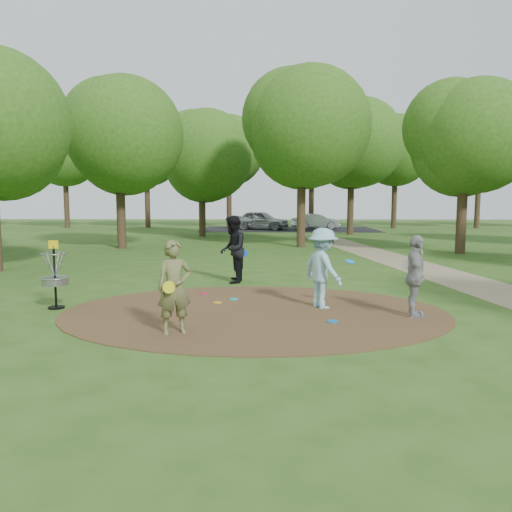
{
  "coord_description": "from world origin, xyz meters",
  "views": [
    {
      "loc": [
        0.27,
        -10.66,
        2.46
      ],
      "look_at": [
        0.0,
        1.2,
        1.1
      ],
      "focal_mm": 35.0,
      "sensor_mm": 36.0,
      "label": 1
    }
  ],
  "objects": [
    {
      "name": "ground",
      "position": [
        0.0,
        0.0,
        0.0
      ],
      "size": [
        100.0,
        100.0,
        0.0
      ],
      "primitive_type": "plane",
      "color": "#2D5119",
      "rests_on": "ground"
    },
    {
      "name": "dirt_clearing",
      "position": [
        0.0,
        0.0,
        0.01
      ],
      "size": [
        8.4,
        8.4,
        0.02
      ],
      "primitive_type": "cylinder",
      "color": "#47301C",
      "rests_on": "ground"
    },
    {
      "name": "footpath",
      "position": [
        6.5,
        2.0,
        0.01
      ],
      "size": [
        7.55,
        39.89,
        0.01
      ],
      "primitive_type": "cube",
      "rotation": [
        0.0,
        0.0,
        0.14
      ],
      "color": "#8C7A5B",
      "rests_on": "ground"
    },
    {
      "name": "parking_lot",
      "position": [
        2.0,
        30.0,
        0.0
      ],
      "size": [
        14.0,
        8.0,
        0.01
      ],
      "primitive_type": "cube",
      "color": "black",
      "rests_on": "ground"
    },
    {
      "name": "player_observer_with_disc",
      "position": [
        -1.42,
        -1.77,
        0.86
      ],
      "size": [
        0.74,
        0.62,
        1.72
      ],
      "color": "#66673B",
      "rests_on": "ground"
    },
    {
      "name": "player_throwing_with_disc",
      "position": [
        1.51,
        0.47,
        0.91
      ],
      "size": [
        1.36,
        1.35,
        1.82
      ],
      "color": "#90C8D7",
      "rests_on": "ground"
    },
    {
      "name": "player_walking_with_disc",
      "position": [
        -0.75,
        3.85,
        0.99
      ],
      "size": [
        0.84,
        1.0,
        1.98
      ],
      "color": "black",
      "rests_on": "ground"
    },
    {
      "name": "player_waiting_with_disc",
      "position": [
        3.34,
        -0.39,
        0.86
      ],
      "size": [
        0.6,
        1.07,
        1.73
      ],
      "color": "#959497",
      "rests_on": "ground"
    },
    {
      "name": "disc_ground_cyan",
      "position": [
        -0.55,
        1.29,
        0.03
      ],
      "size": [
        0.22,
        0.22,
        0.02
      ],
      "primitive_type": "cylinder",
      "color": "#18A7C5",
      "rests_on": "dirt_clearing"
    },
    {
      "name": "disc_ground_blue",
      "position": [
        1.58,
        -0.88,
        0.03
      ],
      "size": [
        0.22,
        0.22,
        0.02
      ],
      "primitive_type": "cylinder",
      "color": "blue",
      "rests_on": "dirt_clearing"
    },
    {
      "name": "disc_ground_red",
      "position": [
        -1.38,
        2.0,
        0.03
      ],
      "size": [
        0.22,
        0.22,
        0.02
      ],
      "primitive_type": "cylinder",
      "color": "#C11343",
      "rests_on": "dirt_clearing"
    },
    {
      "name": "car_left",
      "position": [
        -0.24,
        29.48,
        0.76
      ],
      "size": [
        4.79,
        3.08,
        1.52
      ],
      "primitive_type": "imported",
      "rotation": [
        0.0,
        0.0,
        1.26
      ],
      "color": "#9EA0A5",
      "rests_on": "ground"
    },
    {
      "name": "car_right",
      "position": [
        4.24,
        30.23,
        0.63
      ],
      "size": [
        3.99,
        2.02,
        1.26
      ],
      "primitive_type": "imported",
      "rotation": [
        0.0,
        0.0,
        1.76
      ],
      "color": "#AEAFB6",
      "rests_on": "ground"
    },
    {
      "name": "disc_ground_orange",
      "position": [
        -0.9,
        0.87,
        0.03
      ],
      "size": [
        0.22,
        0.22,
        0.02
      ],
      "primitive_type": "cylinder",
      "color": "orange",
      "rests_on": "dirt_clearing"
    },
    {
      "name": "disc_golf_basket",
      "position": [
        -4.5,
        0.3,
        0.87
      ],
      "size": [
        0.63,
        0.63,
        1.54
      ],
      "color": "black",
      "rests_on": "ground"
    },
    {
      "name": "tree_ring",
      "position": [
        1.64,
        10.12,
        5.2
      ],
      "size": [
        37.37,
        45.73,
        9.07
      ],
      "color": "#332316",
      "rests_on": "ground"
    }
  ]
}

